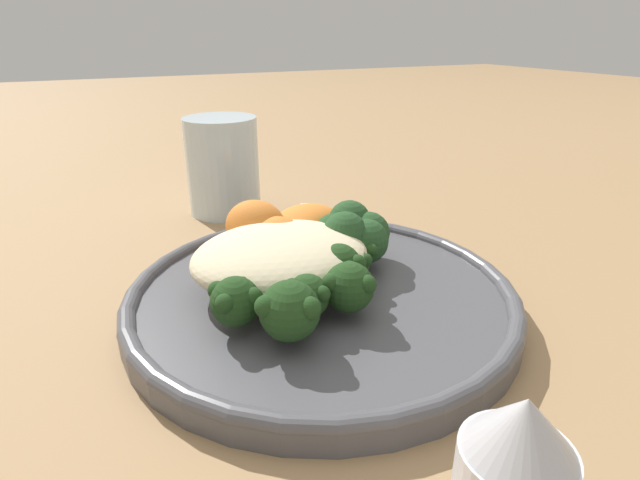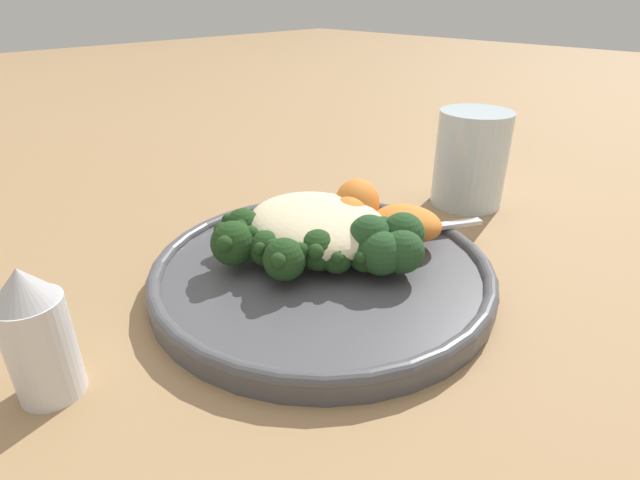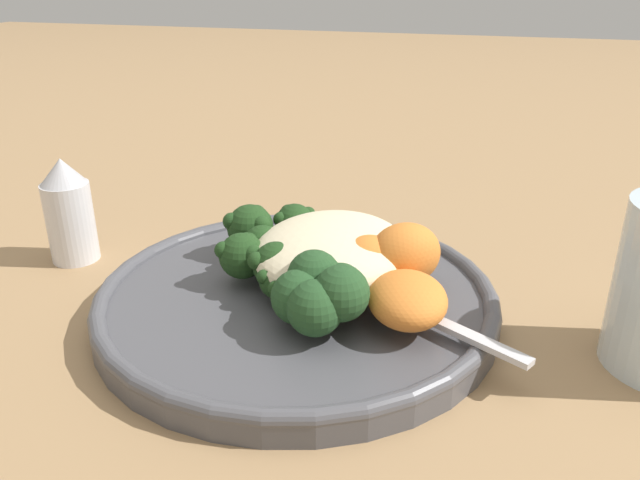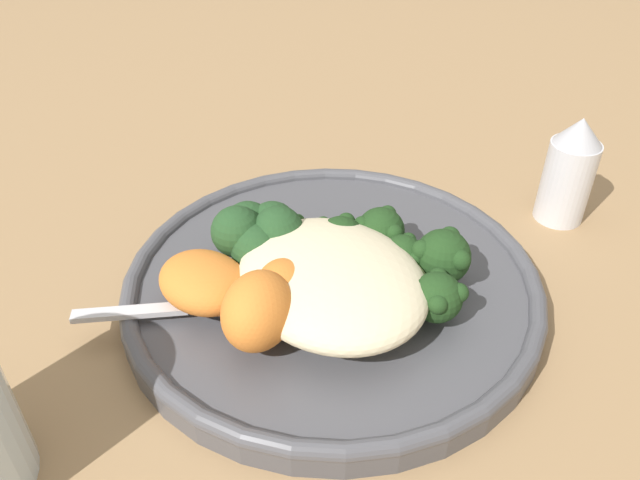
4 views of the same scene
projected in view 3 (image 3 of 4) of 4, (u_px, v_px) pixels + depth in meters
The scene contains 17 objects.
ground_plane at pixel (306, 325), 0.43m from camera, with size 4.00×4.00×0.00m, color #9E7A51.
plate at pixel (297, 297), 0.45m from camera, with size 0.28×0.28×0.02m.
quinoa_mound at pixel (331, 250), 0.45m from camera, with size 0.13×0.11×0.04m, color beige.
broccoli_stalk_0 at pixel (300, 228), 0.50m from camera, with size 0.06×0.07×0.03m.
broccoli_stalk_1 at pixel (266, 234), 0.48m from camera, with size 0.05×0.10×0.04m.
broccoli_stalk_2 at pixel (277, 248), 0.47m from camera, with size 0.03×0.09×0.03m.
broccoli_stalk_3 at pixel (268, 257), 0.45m from camera, with size 0.07×0.11×0.03m.
broccoli_stalk_4 at pixel (287, 264), 0.44m from camera, with size 0.07×0.06×0.03m.
broccoli_stalk_5 at pixel (293, 275), 0.43m from camera, with size 0.08×0.05×0.03m.
broccoli_stalk_6 at pixel (308, 280), 0.42m from camera, with size 0.10×0.04×0.03m.
sweet_potato_chunk_0 at pixel (368, 261), 0.43m from camera, with size 0.05×0.04×0.04m, color orange.
sweet_potato_chunk_1 at pixel (405, 254), 0.43m from camera, with size 0.05×0.04×0.04m, color orange.
sweet_potato_chunk_2 at pixel (354, 270), 0.43m from camera, with size 0.05×0.04×0.03m, color orange.
sweet_potato_chunk_3 at pixel (407, 299), 0.39m from camera, with size 0.06×0.05×0.03m, color orange.
kale_tuft at pixel (322, 293), 0.39m from camera, with size 0.06×0.06×0.04m.
spoon at pixel (414, 308), 0.40m from camera, with size 0.07×0.11×0.01m.
salt_shaker at pixel (69, 211), 0.51m from camera, with size 0.04×0.04×0.09m.
Camera 3 is at (0.35, 0.12, 0.23)m, focal length 35.00 mm.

